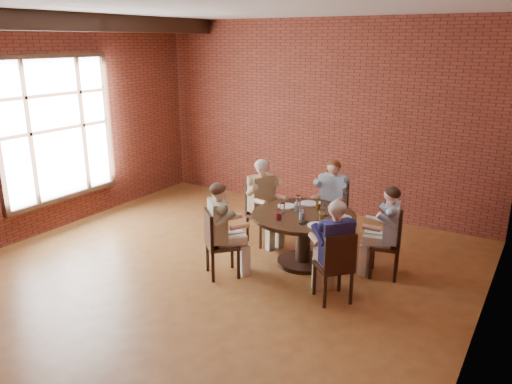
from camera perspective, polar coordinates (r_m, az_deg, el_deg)
The scene contains 31 objects.
floor at distance 6.70m, azimuth -6.10°, elevation -9.94°, with size 7.00×7.00×0.00m, color #9E6531.
ceiling at distance 5.99m, azimuth -7.17°, elevation 20.47°, with size 7.00×7.00×0.00m, color silver.
wall_back at distance 9.09m, azimuth 7.24°, elevation 8.48°, with size 7.00×7.00×0.00m, color maroon.
wall_left at distance 8.49m, azimuth -24.27°, elevation 6.54°, with size 7.00×7.00×0.00m, color maroon.
wall_right at distance 4.90m, azimuth 24.98°, elevation -0.33°, with size 7.00×7.00×0.00m, color maroon.
ceiling_beam at distance 7.74m, azimuth -22.19°, elevation 17.63°, with size 0.22×6.90×0.26m, color black.
window at distance 8.67m, azimuth -21.80°, elevation 6.67°, with size 0.10×2.16×2.36m.
dining_table at distance 6.92m, azimuth 5.44°, elevation -4.21°, with size 1.42×1.42×0.75m.
chair_a at distance 6.80m, azimuth 15.19°, elevation -5.58°, with size 0.45×0.45×0.88m.
diner_a at distance 6.75m, azimuth 14.67°, elevation -4.48°, with size 0.47×0.58×1.23m, color #375F8F, non-canonical shape.
chair_b at distance 7.88m, azimuth 8.80°, elevation -1.91°, with size 0.41×0.41×0.91m.
diner_b at distance 7.76m, azimuth 8.63°, elevation -1.06°, with size 0.50×0.62×1.29m, color #879AAB, non-canonical shape.
chair_c at distance 7.71m, azimuth 0.51°, elevation -2.10°, with size 0.55×0.55×0.92m.
diner_c at distance 7.60m, azimuth 0.86°, elevation -1.18°, with size 0.51×0.63×1.31m, color brown, non-canonical shape.
chair_d at distance 6.59m, azimuth -4.53°, elevation -5.60°, with size 0.57×0.57×0.91m.
diner_d at distance 6.55m, azimuth -3.89°, elevation -4.35°, with size 0.50×0.61×1.28m, color #BBAB93, non-canonical shape.
chair_e at distance 6.00m, azimuth 9.14°, elevation -8.20°, with size 0.56×0.56×0.90m.
diner_e at distance 6.00m, azimuth 8.91°, elevation -6.69°, with size 0.49×0.60×1.27m, color #1D1D51, non-canonical shape.
plate_a at distance 6.74m, azimuth 9.79°, elevation -2.92°, with size 0.26×0.26×0.01m, color white.
plate_b at distance 7.26m, azimuth 6.06°, elevation -1.30°, with size 0.26×0.26×0.01m, color white.
plate_c at distance 7.12m, azimuth 3.53°, elevation -1.61°, with size 0.26×0.26×0.01m, color white.
plate_d at distance 6.42m, azimuth 7.03°, elevation -3.82°, with size 0.26×0.26×0.01m, color white.
glass_a at distance 6.78m, azimuth 8.05°, elevation -2.15°, with size 0.07×0.07×0.14m, color white.
glass_b at distance 7.00m, azimuth 7.11°, elevation -1.49°, with size 0.07×0.07×0.14m, color white.
glass_c at distance 7.17m, azimuth 4.87°, elevation -0.96°, with size 0.07×0.07×0.14m, color white.
glass_d at distance 6.92m, azimuth 4.69°, elevation -1.63°, with size 0.07×0.07×0.14m, color white.
glass_e at distance 6.83m, azimuth 3.04°, elevation -1.85°, with size 0.07×0.07×0.14m, color white.
glass_f at distance 6.57m, azimuth 2.63°, elevation -2.63°, with size 0.07×0.07×0.14m, color white.
glass_g at distance 6.62m, azimuth 5.26°, elevation -2.53°, with size 0.07×0.07×0.14m, color white.
glass_h at distance 6.61m, azimuth 7.54°, elevation -2.65°, with size 0.07×0.07×0.14m, color white.
smartphone at distance 6.49m, azimuth 5.57°, elevation -3.57°, with size 0.07×0.14×0.01m, color black.
Camera 1 is at (3.71, -4.69, 3.02)m, focal length 35.00 mm.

